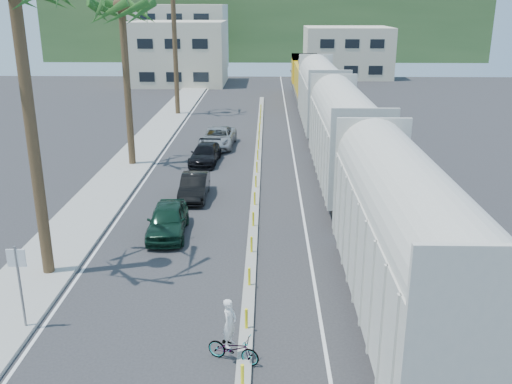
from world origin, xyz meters
TOP-DOWN VIEW (x-y plane):
  - ground at (0.00, 0.00)m, footprint 140.00×140.00m
  - sidewalk at (-8.50, 25.00)m, footprint 3.00×90.00m
  - rails at (5.00, 28.00)m, footprint 1.56×100.00m
  - median at (0.00, 19.96)m, footprint 0.45×60.00m
  - lane_markings at (-2.15, 25.00)m, footprint 9.42×90.00m
  - freight_train at (5.00, 23.00)m, footprint 3.00×60.94m
  - street_sign at (-7.30, 2.00)m, footprint 0.60×0.08m
  - buildings at (-6.41, 71.66)m, footprint 38.00×27.00m
  - hillside at (0.00, 100.00)m, footprint 80.00×20.00m
  - car_lead at (-3.95, 10.22)m, footprint 2.18×4.48m
  - car_second at (-3.36, 15.48)m, footprint 1.49×4.07m
  - car_third at (-3.52, 22.70)m, footprint 2.35×4.59m
  - car_rear at (-3.04, 27.29)m, footprint 2.92×5.37m
  - cyclist at (-0.35, 0.40)m, footprint 1.73×2.07m

SIDE VIEW (x-z plane):
  - ground at x=0.00m, z-range 0.00..0.00m
  - lane_markings at x=-2.15m, z-range 0.00..0.01m
  - rails at x=5.00m, z-range 0.00..0.06m
  - sidewalk at x=-8.50m, z-range 0.00..0.15m
  - median at x=0.00m, z-range -0.34..0.51m
  - car_third at x=-3.52m, z-range 0.00..1.27m
  - cyclist at x=-0.35m, z-range -0.40..1.68m
  - car_second at x=-3.36m, z-range 0.00..1.33m
  - car_rear at x=-3.04m, z-range 0.00..1.42m
  - car_lead at x=-3.95m, z-range 0.00..1.47m
  - street_sign at x=-7.30m, z-range 0.47..3.47m
  - freight_train at x=5.00m, z-range -0.02..5.83m
  - buildings at x=-6.41m, z-range -0.64..9.36m
  - hillside at x=0.00m, z-range 0.00..12.00m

